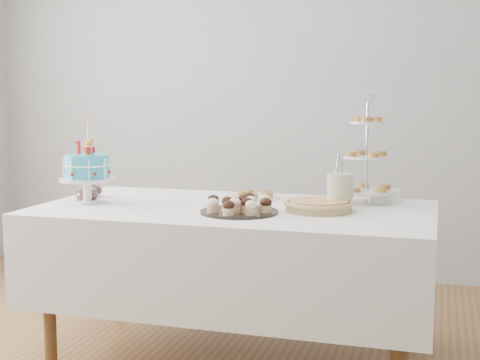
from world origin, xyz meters
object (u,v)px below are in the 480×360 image
(table, at_px, (234,252))
(utensil_pitcher, at_px, (340,190))
(birthday_cake, at_px, (87,181))
(plate_stack, at_px, (385,196))
(tiered_stand, at_px, (367,158))
(pastry_plate, at_px, (256,195))
(jam_bowl_a, at_px, (87,196))
(jam_bowl_b, at_px, (92,191))
(pie, at_px, (319,205))
(cupcake_tray, at_px, (239,205))

(table, bearing_deg, utensil_pitcher, 8.68)
(birthday_cake, bearing_deg, plate_stack, 28.50)
(birthday_cake, height_order, plate_stack, birthday_cake)
(tiered_stand, bearing_deg, pastry_plate, -178.07)
(utensil_pitcher, bearing_deg, table, -173.02)
(jam_bowl_a, distance_m, jam_bowl_b, 0.18)
(birthday_cake, height_order, jam_bowl_a, birthday_cake)
(pie, height_order, jam_bowl_a, jam_bowl_a)
(pastry_plate, distance_m, jam_bowl_a, 0.88)
(plate_stack, relative_size, pastry_plate, 0.64)
(cupcake_tray, bearing_deg, jam_bowl_b, 163.97)
(plate_stack, distance_m, jam_bowl_a, 1.54)
(cupcake_tray, height_order, jam_bowl_b, cupcake_tray)
(jam_bowl_a, bearing_deg, pastry_plate, 23.83)
(birthday_cake, bearing_deg, jam_bowl_a, 132.08)
(jam_bowl_b, bearing_deg, utensil_pitcher, -0.98)
(pie, height_order, plate_stack, plate_stack)
(cupcake_tray, bearing_deg, table, 114.80)
(tiered_stand, relative_size, plate_stack, 3.33)
(table, relative_size, birthday_cake, 4.53)
(birthday_cake, bearing_deg, utensil_pitcher, 18.42)
(plate_stack, distance_m, jam_bowl_b, 1.56)
(table, relative_size, jam_bowl_a, 16.84)
(birthday_cake, height_order, cupcake_tray, birthday_cake)
(table, height_order, plate_stack, plate_stack)
(pastry_plate, height_order, utensil_pitcher, utensil_pitcher)
(cupcake_tray, distance_m, pastry_plate, 0.46)
(table, distance_m, pie, 0.49)
(birthday_cake, distance_m, plate_stack, 1.53)
(jam_bowl_b, bearing_deg, cupcake_tray, -16.03)
(tiered_stand, distance_m, pastry_plate, 0.61)
(pie, bearing_deg, birthday_cake, -174.83)
(pie, xyz_separation_m, utensil_pitcher, (0.08, 0.08, 0.06))
(pie, bearing_deg, utensil_pitcher, 43.14)
(jam_bowl_a, xyz_separation_m, jam_bowl_b, (-0.07, 0.16, -0.00))
(table, relative_size, plate_stack, 11.53)
(table, xyz_separation_m, jam_bowl_b, (-0.84, 0.10, 0.26))
(tiered_stand, xyz_separation_m, plate_stack, (0.09, 0.06, -0.20))
(cupcake_tray, bearing_deg, jam_bowl_a, 173.29)
(table, xyz_separation_m, utensil_pitcher, (0.51, 0.08, 0.32))
(cupcake_tray, relative_size, plate_stack, 2.19)
(jam_bowl_a, bearing_deg, utensil_pitcher, 6.23)
(tiered_stand, distance_m, plate_stack, 0.23)
(table, xyz_separation_m, tiered_stand, (0.61, 0.31, 0.46))
(table, distance_m, cupcake_tray, 0.32)
(jam_bowl_b, bearing_deg, table, -6.80)
(birthday_cake, distance_m, tiered_stand, 1.42)
(tiered_stand, height_order, jam_bowl_a, tiered_stand)
(birthday_cake, relative_size, jam_bowl_b, 3.74)
(jam_bowl_a, bearing_deg, cupcake_tray, -6.71)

